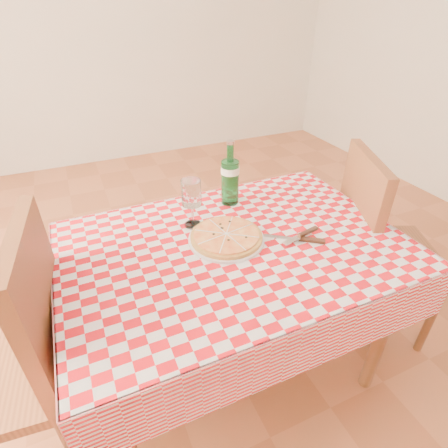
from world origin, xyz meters
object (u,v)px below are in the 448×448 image
object	(u,v)px
pizza_plate	(226,236)
wine_glass	(192,204)
dining_table	(235,264)
chair_near	(375,239)
water_bottle	(230,173)
chair_far	(19,350)

from	to	relation	value
pizza_plate	wine_glass	size ratio (longest dim) A/B	1.45
dining_table	chair_near	bearing A→B (deg)	-0.86
chair_near	wine_glass	world-z (taller)	chair_near
chair_near	wine_glass	bearing A→B (deg)	-169.27
water_bottle	wine_glass	size ratio (longest dim) A/B	1.44
water_bottle	dining_table	bearing A→B (deg)	-111.20
dining_table	pizza_plate	world-z (taller)	pizza_plate
pizza_plate	water_bottle	distance (m)	0.33
chair_far	dining_table	bearing A→B (deg)	-171.76
water_bottle	wine_glass	world-z (taller)	water_bottle
water_bottle	pizza_plate	bearing A→B (deg)	-117.30
wine_glass	dining_table	bearing A→B (deg)	-61.77
pizza_plate	wine_glass	xyz separation A→B (m)	(-0.08, 0.16, 0.08)
dining_table	chair_near	distance (m)	0.76
chair_near	chair_far	world-z (taller)	chair_far
dining_table	water_bottle	distance (m)	0.41
chair_near	chair_far	distance (m)	1.55
pizza_plate	water_bottle	world-z (taller)	water_bottle
chair_far	water_bottle	world-z (taller)	water_bottle
dining_table	pizza_plate	xyz separation A→B (m)	(-0.02, 0.04, 0.12)
dining_table	water_bottle	xyz separation A→B (m)	(0.12, 0.30, 0.25)
pizza_plate	dining_table	bearing A→B (deg)	-59.13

